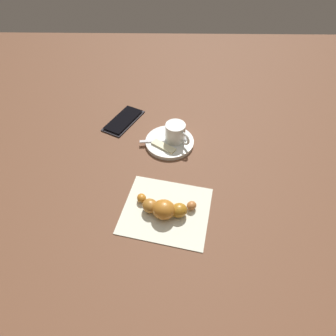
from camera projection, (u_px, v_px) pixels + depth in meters
The scene contains 8 objects.
ground_plane at pixel (175, 178), 0.72m from camera, with size 1.80×1.80×0.00m, color brown.
saucer at pixel (170, 142), 0.81m from camera, with size 0.14×0.14×0.01m, color white.
espresso_cup at pixel (177, 133), 0.79m from camera, with size 0.07×0.07×0.05m.
teaspoon at pixel (171, 140), 0.80m from camera, with size 0.03×0.14×0.01m.
sugar_packet at pixel (164, 146), 0.78m from camera, with size 0.07×0.02×0.01m, color beige.
napkin at pixel (166, 210), 0.65m from camera, with size 0.17×0.20×0.00m, color silver.
croissant at pixel (164, 208), 0.63m from camera, with size 0.08×0.15×0.04m.
cell_phone at pixel (124, 120), 0.88m from camera, with size 0.16×0.13×0.01m.
Camera 1 is at (0.47, -0.01, 0.55)m, focal length 30.24 mm.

